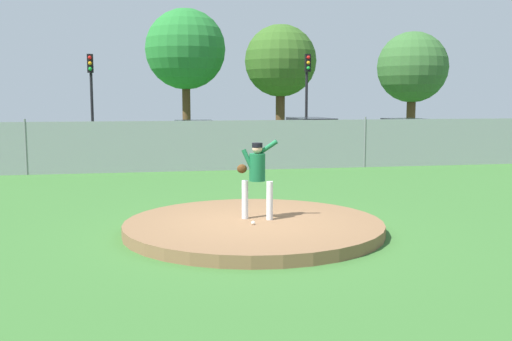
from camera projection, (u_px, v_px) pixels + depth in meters
ground_plane at (218, 187)px, 17.54m from camera, size 80.00×80.00×0.00m
asphalt_strip at (195, 158)px, 25.83m from camera, size 44.00×7.00×0.01m
pitchers_mound at (254, 227)px, 11.67m from camera, size 5.13×5.13×0.23m
pitcher_youth at (257, 172)px, 11.73m from camera, size 0.82×0.34×1.61m
baseball at (253, 223)px, 11.33m from camera, size 0.07×0.07×0.07m
chainlink_fence at (204, 146)px, 21.33m from camera, size 30.79×0.07×1.93m
parked_car_red at (407, 137)px, 28.06m from camera, size 2.10×4.14×1.65m
parked_car_white at (195, 141)px, 25.33m from camera, size 1.82×4.14×1.67m
parked_car_burgundy at (311, 138)px, 26.66m from camera, size 2.09×4.55×1.74m
traffic_cone_orange at (42, 158)px, 23.40m from camera, size 0.40×0.40×0.55m
traffic_light_near at (91, 85)px, 28.75m from camera, size 0.28×0.46×4.75m
traffic_light_far at (307, 84)px, 30.39m from camera, size 0.28×0.46×4.87m
tree_slender_far at (186, 50)px, 34.72m from camera, size 4.74×4.74×7.85m
tree_tall_centre at (280, 61)px, 35.02m from camera, size 4.28×4.28×6.96m
tree_bushy_near at (412, 68)px, 35.79m from camera, size 4.29×4.29×6.63m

